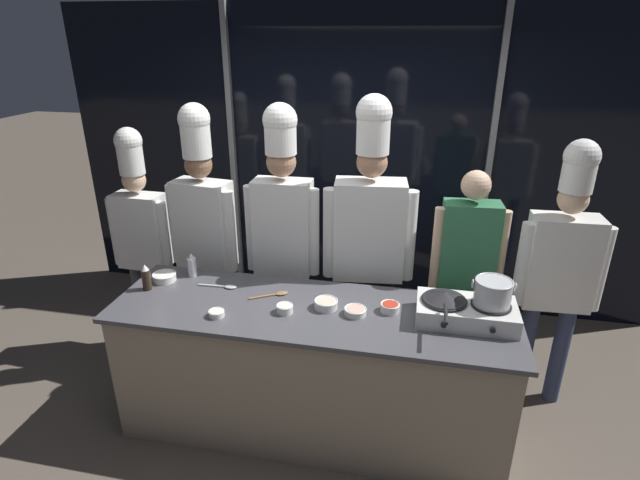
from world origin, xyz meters
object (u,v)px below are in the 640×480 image
at_px(portable_stove, 466,312).
at_px(squeeze_bottle_soy, 146,278).
at_px(prep_bowl_garlic, 216,313).
at_px(serving_spoon_solid, 276,294).
at_px(prep_bowl_shrimp, 355,311).
at_px(chef_sous, 203,220).
at_px(prep_bowl_bean_sprouts, 285,308).
at_px(chef_apprentice, 560,262).
at_px(prep_bowl_chicken, 326,303).
at_px(chef_pastry, 369,229).
at_px(stock_pot, 493,292).
at_px(person_guest, 466,262).
at_px(chef_line, 283,222).
at_px(chef_head, 141,227).
at_px(frying_pan, 445,296).
at_px(serving_spoon_slotted, 225,286).
at_px(prep_bowl_rice, 164,277).
at_px(prep_bowl_chili_flakes, 390,307).
at_px(squeeze_bottle_clear, 192,265).

bearing_deg(portable_stove, squeeze_bottle_soy, -179.35).
distance_m(prep_bowl_garlic, serving_spoon_solid, 0.42).
xyz_separation_m(prep_bowl_shrimp, chef_sous, (-1.22, 0.64, 0.25)).
distance_m(prep_bowl_bean_sprouts, chef_apprentice, 1.80).
distance_m(prep_bowl_bean_sprouts, serving_spoon_solid, 0.22).
height_order(portable_stove, prep_bowl_chicken, portable_stove).
xyz_separation_m(squeeze_bottle_soy, chef_pastry, (1.37, 0.59, 0.22)).
distance_m(prep_bowl_chicken, prep_bowl_garlic, 0.65).
distance_m(stock_pot, chef_pastry, 0.96).
bearing_deg(person_guest, prep_bowl_chicken, 31.38).
bearing_deg(chef_apprentice, chef_sous, -3.05).
relative_size(portable_stove, person_guest, 0.34).
bearing_deg(serving_spoon_solid, chef_line, 99.50).
distance_m(portable_stove, chef_line, 1.38).
distance_m(portable_stove, chef_head, 2.49).
bearing_deg(person_guest, chef_sous, -3.63).
relative_size(prep_bowl_shrimp, chef_apprentice, 0.07).
xyz_separation_m(frying_pan, serving_spoon_slotted, (-1.39, 0.11, -0.14)).
height_order(prep_bowl_bean_sprouts, prep_bowl_garlic, prep_bowl_bean_sprouts).
height_order(prep_bowl_rice, person_guest, person_guest).
bearing_deg(prep_bowl_shrimp, portable_stove, 5.45).
distance_m(chef_pastry, person_guest, 0.69).
distance_m(squeeze_bottle_soy, prep_bowl_chili_flakes, 1.57).
bearing_deg(chef_line, prep_bowl_chili_flakes, 146.25).
bearing_deg(chef_pastry, chef_sous, -6.62).
distance_m(prep_bowl_chicken, serving_spoon_slotted, 0.71).
distance_m(frying_pan, person_guest, 0.60).
relative_size(squeeze_bottle_soy, chef_pastry, 0.08).
bearing_deg(prep_bowl_bean_sprouts, serving_spoon_slotted, 154.26).
bearing_deg(person_guest, chef_apprentice, 173.48).
relative_size(prep_bowl_chili_flakes, serving_spoon_slotted, 0.44).
relative_size(squeeze_bottle_clear, prep_bowl_chili_flakes, 1.43).
xyz_separation_m(stock_pot, chef_apprentice, (0.48, 0.55, -0.02)).
height_order(squeeze_bottle_clear, prep_bowl_bean_sprouts, squeeze_bottle_clear).
relative_size(chef_pastry, person_guest, 1.28).
height_order(chef_head, person_guest, chef_head).
height_order(squeeze_bottle_soy, prep_bowl_chicken, squeeze_bottle_soy).
bearing_deg(chef_line, chef_sous, -4.03).
bearing_deg(chef_sous, portable_stove, 170.79).
bearing_deg(prep_bowl_rice, frying_pan, -3.64).
distance_m(prep_bowl_bean_sprouts, prep_bowl_rice, 0.94).
bearing_deg(chef_pastry, squeeze_bottle_clear, 10.32).
height_order(stock_pot, chef_head, chef_head).
bearing_deg(prep_bowl_chili_flakes, chef_line, 146.94).
bearing_deg(chef_head, stock_pot, 168.19).
height_order(portable_stove, prep_bowl_shrimp, portable_stove).
distance_m(prep_bowl_shrimp, serving_spoon_solid, 0.54).
bearing_deg(serving_spoon_slotted, person_guest, 17.08).
xyz_separation_m(squeeze_bottle_clear, serving_spoon_solid, (0.64, -0.15, -0.07)).
distance_m(prep_bowl_garlic, prep_bowl_rice, 0.63).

